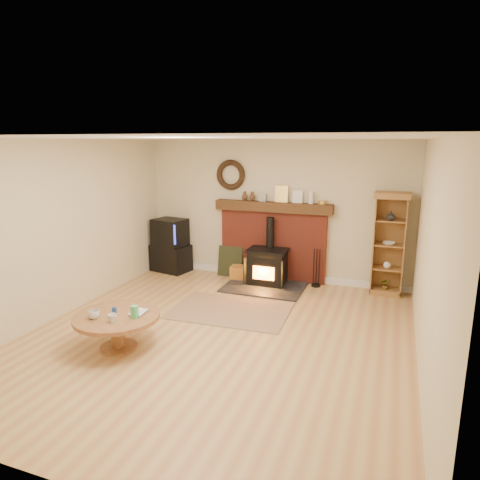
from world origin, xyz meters
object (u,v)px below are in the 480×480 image
at_px(coffee_table, 117,321).
at_px(wood_stove, 267,268).
at_px(tv_unit, 171,246).
at_px(curio_cabinet, 389,244).

bearing_deg(coffee_table, wood_stove, 70.57).
distance_m(wood_stove, tv_unit, 2.10).
relative_size(wood_stove, coffee_table, 1.31).
xyz_separation_m(tv_unit, curio_cabinet, (4.13, 0.08, 0.37)).
bearing_deg(wood_stove, tv_unit, 174.51).
relative_size(tv_unit, curio_cabinet, 0.61).
bearing_deg(curio_cabinet, coffee_table, -133.39).
distance_m(wood_stove, coffee_table, 3.19).
xyz_separation_m(wood_stove, curio_cabinet, (2.05, 0.28, 0.56)).
height_order(tv_unit, curio_cabinet, curio_cabinet).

